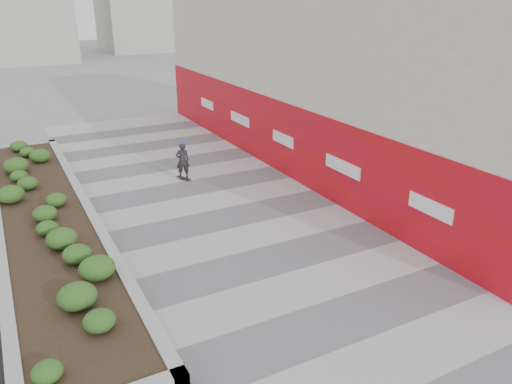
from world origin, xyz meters
TOP-DOWN VIEW (x-y plane):
  - ground at (0.00, 0.00)m, footprint 160.00×160.00m
  - walkway at (0.00, 3.00)m, footprint 8.00×36.00m
  - building at (6.98, 8.98)m, footprint 6.04×24.08m
  - planter at (-5.50, 7.00)m, footprint 3.00×18.00m
  - manhole_cover at (0.50, 3.00)m, footprint 0.44×0.44m
  - skateboarder at (0.01, 9.25)m, footprint 0.60×0.75m

SIDE VIEW (x-z plane):
  - ground at x=0.00m, z-range 0.00..0.00m
  - manhole_cover at x=0.50m, z-range 0.00..0.01m
  - walkway at x=0.00m, z-range 0.00..0.01m
  - planter at x=-5.50m, z-range -0.03..0.87m
  - skateboarder at x=0.01m, z-range 0.01..1.63m
  - building at x=6.98m, z-range -0.02..7.98m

